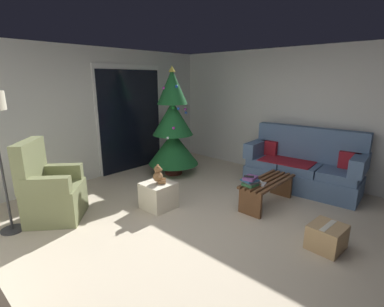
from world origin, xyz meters
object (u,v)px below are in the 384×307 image
Objects in this scene: teddy_bear_chestnut at (159,175)px; remote_white at (260,181)px; coffee_table at (267,188)px; ottoman at (158,195)px; cell_phone at (249,177)px; book_stack at (250,181)px; remote_silver at (264,184)px; couch at (303,167)px; cardboard_box_taped_mid_floor at (327,237)px; armchair at (51,192)px; christmas_tree at (173,128)px.

remote_white is at bearing -46.26° from teddy_bear_chestnut.
ottoman is (-1.23, 1.16, -0.07)m from coffee_table.
cell_phone is at bearing 166.61° from coffee_table.
cell_phone reaches higher than coffee_table.
book_stack is 0.08m from cell_phone.
remote_silver is at bearing -165.02° from coffee_table.
couch reaches higher than cardboard_box_taped_mid_floor.
teddy_bear_chestnut is at bearing -33.69° from armchair.
couch is 1.08m from coffee_table.
cardboard_box_taped_mid_floor is (-0.22, -1.18, -0.33)m from book_stack.
armchair reaches higher than teddy_bear_chestnut.
ottoman is at bearing 128.26° from book_stack.
christmas_tree is (0.21, 2.12, 0.54)m from remote_white.
couch is 4.11m from armchair.
coffee_table is at bearing -45.43° from cell_phone.
couch reaches higher than book_stack.
armchair is (-2.09, 1.90, -0.07)m from book_stack.
book_stack reaches higher than remote_silver.
book_stack reaches higher than coffee_table.
remote_silver is at bearing -75.50° from cell_phone.
cell_phone is 1.27m from cardboard_box_taped_mid_floor.
cell_phone is at bearing 146.42° from book_stack.
cardboard_box_taped_mid_floor is at bearing -74.61° from teddy_bear_chestnut.
ottoman is (-1.27, -1.01, -0.75)m from christmas_tree.
cell_phone is at bearing 16.44° from remote_white.
christmas_tree is at bearing -21.89° from remote_silver.
armchair is 1.50m from teddy_bear_chestnut.
coffee_table is at bearing -167.37° from remote_white.
armchair is (-2.30, 1.93, -0.02)m from remote_white.
couch reaches higher than ottoman.
teddy_bear_chestnut is (-2.29, 1.26, 0.12)m from couch.
couch is 0.92× the size of christmas_tree.
coffee_table is 1.26m from cardboard_box_taped_mid_floor.
christmas_tree is 1.79m from ottoman.
cell_phone is at bearing -42.39° from armchair.
coffee_table is 0.51× the size of christmas_tree.
cell_phone is 0.13× the size of armchair.
couch is at bearing 30.52° from cardboard_box_taped_mid_floor.
cardboard_box_taped_mid_floor is at bearing -118.72° from coffee_table.
coffee_table is 0.28m from remote_silver.
coffee_table is at bearing 174.02° from couch.
book_stack is at bearing -42.30° from armchair.
book_stack is at bearing 79.28° from cardboard_box_taped_mid_floor.
christmas_tree is 5.17× the size of cardboard_box_taped_mid_floor.
cardboard_box_taped_mid_floor is (-0.64, -3.26, -0.81)m from christmas_tree.
remote_white is 1.55m from ottoman.
book_stack is at bearing -101.42° from christmas_tree.
teddy_bear_chestnut reaches higher than ottoman.
book_stack is (-0.14, 0.14, 0.06)m from remote_silver.
remote_silver reaches higher than coffee_table.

